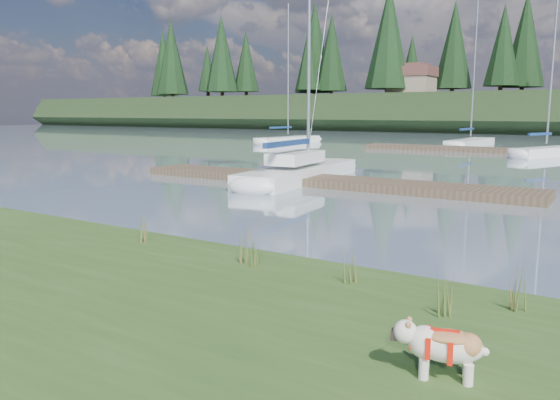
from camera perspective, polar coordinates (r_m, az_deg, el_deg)
The scene contains 20 objects.
ground at distance 39.68m, azimuth 24.21°, elevation 4.45°, with size 200.00×200.00×0.00m, color #8396A8.
bulldog at distance 5.32m, azimuth 16.77°, elevation -14.23°, with size 0.85×0.48×0.50m.
sailboat_main at distance 22.72m, azimuth 2.88°, elevation 3.33°, with size 2.75×9.35×13.21m.
dock_near at distance 20.81m, azimuth 4.17°, elevation 2.03°, with size 16.00×2.00×0.30m, color #4C3D2C.
dock_far at distance 39.42m, azimuth 27.10°, elevation 4.44°, with size 26.00×2.20×0.30m, color #4C3D2C.
sailboat_bg_0 at distance 48.63m, azimuth 1.38°, elevation 6.36°, with size 2.61×8.37×11.90m.
sailboat_bg_1 at distance 47.17m, azimuth 19.53°, elevation 5.76°, with size 2.19×8.86×13.00m.
sailboat_bg_2 at distance 38.12m, azimuth 26.47°, elevation 4.63°, with size 3.82×6.62×10.13m.
weed_0 at distance 8.76m, azimuth -4.01°, elevation -4.64°, with size 0.17×0.14×0.72m.
weed_1 at distance 8.57m, azimuth -2.87°, elevation -5.70°, with size 0.17×0.14×0.46m.
weed_2 at distance 6.82m, azimuth 16.79°, elevation -9.18°, with size 0.17×0.14×0.69m.
weed_3 at distance 10.40m, azimuth -14.04°, elevation -3.06°, with size 0.17×0.14×0.56m.
weed_4 at distance 7.85m, azimuth 7.41°, elevation -7.05°, with size 0.17×0.14×0.50m.
weed_5 at distance 7.28m, azimuth 23.68°, elevation -8.44°, with size 0.17×0.14×0.68m.
mud_lip at distance 9.92m, azimuth -4.94°, elevation -6.47°, with size 60.00×0.50×0.14m, color #33281C.
conifer_0 at distance 97.98m, azimuth -6.11°, elevation 14.97°, with size 5.72×5.72×14.15m.
conifer_1 at distance 92.73m, azimuth 3.00°, elevation 14.49°, with size 4.40×4.40×11.30m.
conifer_2 at distance 83.79m, azimuth 11.27°, elevation 16.46°, with size 6.60×6.60×16.05m.
conifer_3 at distance 83.17m, azimuth 22.28°, elevation 14.76°, with size 4.84×4.84×12.25m.
house_0 at distance 84.03m, azimuth 13.59°, elevation 12.09°, with size 6.30×5.30×4.65m.
Camera 1 is at (5.85, -9.15, 2.75)m, focal length 35.00 mm.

